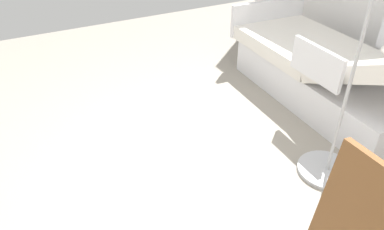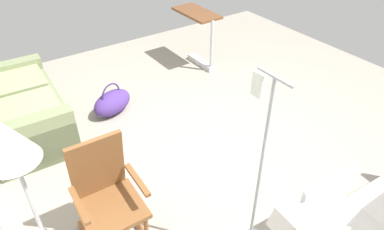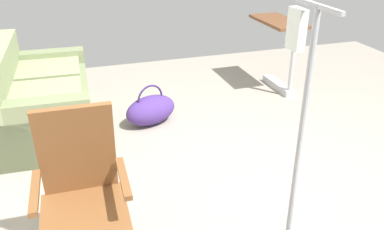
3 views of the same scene
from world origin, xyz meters
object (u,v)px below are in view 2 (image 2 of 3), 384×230
(couch, at_px, (19,110))
(overbed_table, at_px, (199,32))
(duffel_bag, at_px, (112,102))
(floor_lamp, at_px, (12,154))
(rocking_chair, at_px, (108,198))

(couch, relative_size, overbed_table, 1.93)
(couch, relative_size, duffel_bag, 2.56)
(floor_lamp, height_order, overbed_table, floor_lamp)
(rocking_chair, xyz_separation_m, overbed_table, (2.30, -2.52, 0.03))
(rocking_chair, bearing_deg, duffel_bag, -23.52)
(couch, xyz_separation_m, duffel_bag, (-0.24, -1.05, -0.15))
(floor_lamp, bearing_deg, rocking_chair, -90.88)
(couch, distance_m, floor_lamp, 2.23)
(couch, height_order, rocking_chair, rocking_chair)
(couch, height_order, floor_lamp, floor_lamp)
(overbed_table, height_order, duffel_bag, overbed_table)
(floor_lamp, height_order, duffel_bag, floor_lamp)
(couch, xyz_separation_m, overbed_table, (0.28, -2.79, 0.23))
(overbed_table, bearing_deg, duffel_bag, 106.43)
(floor_lamp, bearing_deg, duffel_bag, -35.96)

